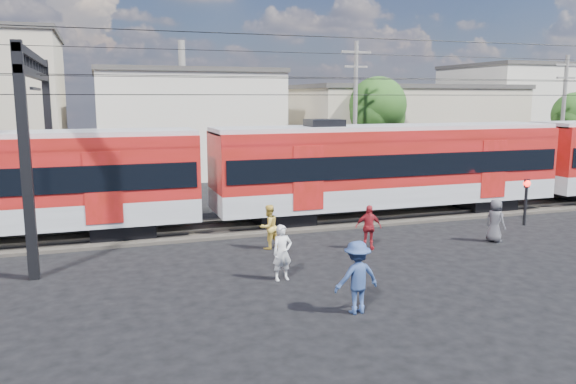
% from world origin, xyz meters
% --- Properties ---
extents(ground, '(120.00, 120.00, 0.00)m').
position_xyz_m(ground, '(0.00, 0.00, 0.00)').
color(ground, black).
rests_on(ground, ground).
extents(track_bed, '(70.00, 3.40, 0.12)m').
position_xyz_m(track_bed, '(0.00, 8.00, 0.06)').
color(track_bed, '#2D2823').
rests_on(track_bed, ground).
extents(rail_near, '(70.00, 0.12, 0.12)m').
position_xyz_m(rail_near, '(0.00, 7.25, 0.18)').
color(rail_near, '#59544C').
rests_on(rail_near, track_bed).
extents(rail_far, '(70.00, 0.12, 0.12)m').
position_xyz_m(rail_far, '(0.00, 8.75, 0.18)').
color(rail_far, '#59544C').
rests_on(rail_far, track_bed).
extents(commuter_train, '(50.30, 3.08, 4.17)m').
position_xyz_m(commuter_train, '(4.64, 8.00, 2.40)').
color(commuter_train, black).
rests_on(commuter_train, ground).
extents(catenary, '(70.00, 9.30, 7.52)m').
position_xyz_m(catenary, '(-8.65, 8.00, 5.14)').
color(catenary, black).
rests_on(catenary, ground).
extents(building_midwest, '(12.24, 12.24, 7.30)m').
position_xyz_m(building_midwest, '(-2.00, 27.00, 3.66)').
color(building_midwest, beige).
rests_on(building_midwest, ground).
extents(building_mideast, '(16.32, 10.20, 6.30)m').
position_xyz_m(building_mideast, '(14.00, 24.00, 3.16)').
color(building_mideast, tan).
rests_on(building_mideast, ground).
extents(building_east, '(10.20, 10.20, 8.30)m').
position_xyz_m(building_east, '(28.00, 28.00, 4.16)').
color(building_east, beige).
rests_on(building_east, ground).
extents(utility_pole_mid, '(1.80, 0.24, 8.50)m').
position_xyz_m(utility_pole_mid, '(6.00, 15.00, 4.53)').
color(utility_pole_mid, slate).
rests_on(utility_pole_mid, ground).
extents(utility_pole_east, '(1.80, 0.24, 8.00)m').
position_xyz_m(utility_pole_east, '(20.00, 14.00, 4.28)').
color(utility_pole_east, slate).
rests_on(utility_pole_east, ground).
extents(tree_near, '(3.82, 3.64, 6.72)m').
position_xyz_m(tree_near, '(9.19, 18.09, 4.66)').
color(tree_near, '#382619').
rests_on(tree_near, ground).
extents(tree_far, '(3.36, 3.12, 5.76)m').
position_xyz_m(tree_far, '(24.19, 17.09, 3.99)').
color(tree_far, '#382619').
rests_on(tree_far, ground).
extents(pedestrian_a, '(0.66, 0.47, 1.68)m').
position_xyz_m(pedestrian_a, '(-2.95, 1.02, 0.84)').
color(pedestrian_a, silver).
rests_on(pedestrian_a, ground).
extents(pedestrian_b, '(0.96, 0.88, 1.60)m').
position_xyz_m(pedestrian_b, '(-2.31, 4.54, 0.80)').
color(pedestrian_b, gold).
rests_on(pedestrian_b, ground).
extents(pedestrian_c, '(1.26, 0.79, 1.87)m').
position_xyz_m(pedestrian_c, '(-1.97, -2.05, 0.93)').
color(pedestrian_c, navy).
rests_on(pedestrian_c, ground).
extents(pedestrian_d, '(1.01, 0.60, 1.61)m').
position_xyz_m(pedestrian_d, '(1.06, 3.33, 0.81)').
color(pedestrian_d, maroon).
rests_on(pedestrian_d, ground).
extents(pedestrian_e, '(0.72, 0.91, 1.64)m').
position_xyz_m(pedestrian_e, '(6.06, 2.72, 0.82)').
color(pedestrian_e, '#49484D').
rests_on(pedestrian_e, ground).
extents(car_silver, '(4.19, 1.75, 1.42)m').
position_xyz_m(car_silver, '(19.11, 12.26, 0.71)').
color(car_silver, '#A4A6AB').
rests_on(car_silver, ground).
extents(crossing_signal, '(0.29, 0.29, 1.99)m').
position_xyz_m(crossing_signal, '(9.11, 4.61, 1.38)').
color(crossing_signal, black).
rests_on(crossing_signal, ground).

